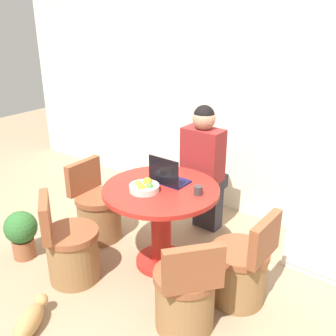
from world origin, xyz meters
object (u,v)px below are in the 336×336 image
at_px(chair_right_side, 241,271).
at_px(fruit_bowl, 144,187).
at_px(chair_left_side, 98,212).
at_px(dining_table, 161,212).
at_px(chair_near_left_corner, 71,251).
at_px(cat, 31,320).
at_px(potted_plant, 21,232).
at_px(person_seated, 205,164).
at_px(laptop, 168,177).
at_px(chair_near_right_corner, 185,296).

distance_m(chair_right_side, fruit_bowl, 1.03).
bearing_deg(chair_right_side, chair_left_side, -89.13).
relative_size(dining_table, chair_near_left_corner, 1.27).
bearing_deg(chair_near_left_corner, cat, 148.33).
bearing_deg(potted_plant, dining_table, 32.85).
height_order(dining_table, chair_left_side, chair_left_side).
bearing_deg(person_seated, chair_near_left_corner, 71.28).
bearing_deg(chair_near_left_corner, person_seated, -71.65).
bearing_deg(chair_left_side, fruit_bowl, -100.21).
bearing_deg(laptop, dining_table, 93.69).
xyz_separation_m(fruit_bowl, potted_plant, (-1.03, -0.58, -0.54)).
distance_m(person_seated, cat, 2.07).
relative_size(chair_left_side, fruit_bowl, 3.16).
xyz_separation_m(dining_table, laptop, (-0.01, 0.11, 0.30)).
distance_m(chair_near_left_corner, laptop, 1.05).
relative_size(laptop, cat, 0.72).
bearing_deg(person_seated, chair_left_side, 44.02).
distance_m(chair_near_left_corner, fruit_bowl, 0.84).
height_order(laptop, fruit_bowl, laptop).
bearing_deg(laptop, chair_left_side, 9.66).
bearing_deg(chair_near_right_corner, potted_plant, -44.14).
height_order(chair_near_left_corner, laptop, laptop).
bearing_deg(chair_near_right_corner, chair_near_left_corner, -44.01).
height_order(dining_table, cat, dining_table).
distance_m(chair_near_left_corner, cat, 0.65).
bearing_deg(fruit_bowl, cat, -99.64).
xyz_separation_m(chair_right_side, laptop, (-0.81, 0.10, 0.56)).
relative_size(person_seated, cat, 3.12).
height_order(person_seated, potted_plant, person_seated).
bearing_deg(chair_near_left_corner, chair_right_side, -116.35).
height_order(person_seated, laptop, person_seated).
bearing_deg(chair_left_side, chair_near_right_corner, -110.50).
bearing_deg(chair_right_side, cat, -41.03).
xyz_separation_m(chair_near_right_corner, laptop, (-0.63, 0.61, 0.56)).
xyz_separation_m(laptop, fruit_bowl, (-0.06, -0.24, -0.02)).
bearing_deg(chair_near_left_corner, laptop, -85.44).
relative_size(dining_table, fruit_bowl, 4.00).
relative_size(chair_near_left_corner, person_seated, 0.59).
bearing_deg(chair_right_side, dining_table, -90.00).
xyz_separation_m(chair_near_left_corner, potted_plant, (-0.62, -0.07, -0.01)).
bearing_deg(chair_near_right_corner, dining_table, -90.00).
bearing_deg(dining_table, cat, -101.85).
bearing_deg(chair_right_side, chair_near_right_corner, -19.64).
relative_size(chair_near_left_corner, chair_right_side, 1.00).
height_order(dining_table, fruit_bowl, fruit_bowl).
bearing_deg(fruit_bowl, person_seated, 86.58).
height_order(person_seated, fruit_bowl, person_seated).
height_order(chair_near_left_corner, chair_left_side, same).
height_order(chair_near_right_corner, potted_plant, chair_near_right_corner).
relative_size(chair_near_left_corner, chair_left_side, 1.00).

